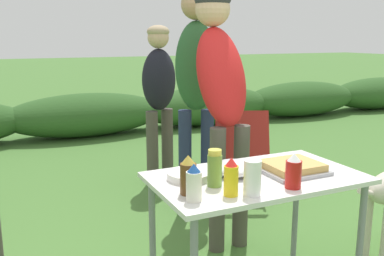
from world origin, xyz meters
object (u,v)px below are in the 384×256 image
at_px(paper_cup_stack, 252,178).
at_px(beer_bottle, 188,176).
at_px(plate_stack, 189,175).
at_px(mixing_bowl, 234,168).
at_px(ketchup_bottle, 293,172).
at_px(relish_jar, 215,168).
at_px(standing_person_in_red_jacket, 196,79).
at_px(camp_chair_near_hedge, 239,148).
at_px(folding_table, 256,189).
at_px(mayo_bottle, 194,183).
at_px(standing_person_in_olive_jacket, 221,83).
at_px(standing_person_in_dark_puffer, 159,88).
at_px(mustard_bottle, 231,178).
at_px(food_tray, 292,168).

bearing_deg(paper_cup_stack, beer_bottle, 151.85).
distance_m(plate_stack, beer_bottle, 0.22).
distance_m(mixing_bowl, ketchup_bottle, 0.34).
xyz_separation_m(mixing_bowl, beer_bottle, (-0.34, -0.16, 0.05)).
height_order(relish_jar, standing_person_in_red_jacket, standing_person_in_red_jacket).
height_order(mixing_bowl, standing_person_in_red_jacket, standing_person_in_red_jacket).
relative_size(ketchup_bottle, camp_chair_near_hedge, 0.21).
xyz_separation_m(folding_table, mayo_bottle, (-0.45, -0.18, 0.16)).
height_order(standing_person_in_olive_jacket, camp_chair_near_hedge, standing_person_in_olive_jacket).
xyz_separation_m(mayo_bottle, standing_person_in_red_jacket, (0.71, 1.46, 0.30)).
xyz_separation_m(plate_stack, camp_chair_near_hedge, (1.10, 1.32, -0.29)).
xyz_separation_m(plate_stack, standing_person_in_red_jacket, (0.61, 1.18, 0.37)).
distance_m(folding_table, standing_person_in_dark_puffer, 2.16).
relative_size(mustard_bottle, standing_person_in_dark_puffer, 0.12).
distance_m(beer_bottle, camp_chair_near_hedge, 1.95).
relative_size(mixing_bowl, camp_chair_near_hedge, 0.29).
distance_m(mayo_bottle, standing_person_in_red_jacket, 1.65).
bearing_deg(beer_bottle, mixing_bowl, 25.00).
bearing_deg(mayo_bottle, mustard_bottle, -3.84).
distance_m(plate_stack, standing_person_in_red_jacket, 1.38).
height_order(food_tray, paper_cup_stack, paper_cup_stack).
distance_m(standing_person_in_dark_puffer, camp_chair_near_hedge, 1.00).
relative_size(folding_table, ketchup_bottle, 6.37).
bearing_deg(standing_person_in_red_jacket, paper_cup_stack, -87.58).
height_order(beer_bottle, camp_chair_near_hedge, beer_bottle).
xyz_separation_m(mayo_bottle, standing_person_in_olive_jacket, (0.64, 0.93, 0.33)).
height_order(mustard_bottle, ketchup_bottle, mustard_bottle).
height_order(plate_stack, mayo_bottle, mayo_bottle).
height_order(mixing_bowl, standing_person_in_dark_puffer, standing_person_in_dark_puffer).
bearing_deg(paper_cup_stack, ketchup_bottle, 0.17).
bearing_deg(ketchup_bottle, plate_stack, 140.69).
height_order(mustard_bottle, beer_bottle, beer_bottle).
relative_size(plate_stack, mayo_bottle, 1.30).
bearing_deg(relish_jar, folding_table, 9.62).
height_order(mustard_bottle, standing_person_in_dark_puffer, standing_person_in_dark_puffer).
height_order(mustard_bottle, mayo_bottle, mustard_bottle).
height_order(paper_cup_stack, standing_person_in_dark_puffer, standing_person_in_dark_puffer).
bearing_deg(food_tray, plate_stack, 166.74).
bearing_deg(standing_person_in_red_jacket, mayo_bottle, -97.33).
height_order(ketchup_bottle, standing_person_in_red_jacket, standing_person_in_red_jacket).
bearing_deg(camp_chair_near_hedge, paper_cup_stack, -96.02).
relative_size(food_tray, standing_person_in_dark_puffer, 0.21).
height_order(food_tray, plate_stack, food_tray).
bearing_deg(camp_chair_near_hedge, mixing_bowl, -98.74).
relative_size(paper_cup_stack, mayo_bottle, 0.97).
bearing_deg(mixing_bowl, camp_chair_near_hedge, 57.71).
distance_m(mustard_bottle, mayo_bottle, 0.18).
relative_size(mixing_bowl, standing_person_in_olive_jacket, 0.14).
relative_size(mixing_bowl, standing_person_in_dark_puffer, 0.16).
distance_m(paper_cup_stack, mustard_bottle, 0.10).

